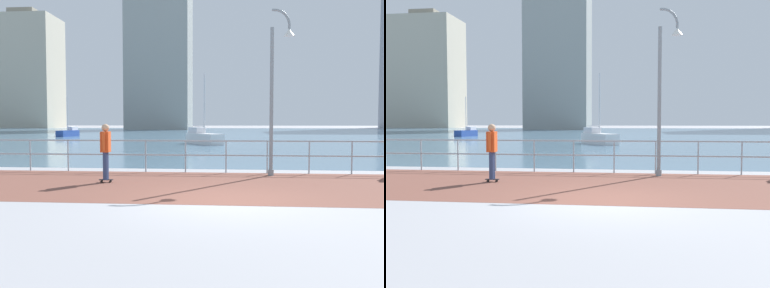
{
  "view_description": "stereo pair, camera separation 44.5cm",
  "coord_description": "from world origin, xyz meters",
  "views": [
    {
      "loc": [
        0.13,
        -9.27,
        1.78
      ],
      "look_at": [
        -0.99,
        3.07,
        1.1
      ],
      "focal_mm": 39.21,
      "sensor_mm": 36.0,
      "label": 1
    },
    {
      "loc": [
        0.57,
        -9.23,
        1.78
      ],
      "look_at": [
        -0.99,
        3.07,
        1.1
      ],
      "focal_mm": 39.21,
      "sensor_mm": 36.0,
      "label": 2
    }
  ],
  "objects": [
    {
      "name": "sailboat_white",
      "position": [
        -1.9,
        22.77,
        0.52
      ],
      "size": [
        3.13,
        3.85,
        5.4
      ],
      "color": "white",
      "rests_on": "ground"
    },
    {
      "name": "tower_brick",
      "position": [
        -52.96,
        95.93,
        14.38
      ],
      "size": [
        17.01,
        12.16,
        30.43
      ],
      "color": "#B2AD99",
      "rests_on": "ground"
    },
    {
      "name": "skateboarder",
      "position": [
        -3.45,
        2.51,
        1.02
      ],
      "size": [
        0.41,
        0.55,
        1.7
      ],
      "color": "black",
      "rests_on": "ground"
    },
    {
      "name": "sailboat_blue",
      "position": [
        -18.41,
        37.47,
        0.43
      ],
      "size": [
        1.69,
        3.38,
        4.55
      ],
      "color": "#284799",
      "rests_on": "ground"
    },
    {
      "name": "harbor_water",
      "position": [
        0.0,
        50.11,
        0.0
      ],
      "size": [
        180.0,
        88.0,
        0.0
      ],
      "primitive_type": "cube",
      "color": "slate",
      "rests_on": "ground"
    },
    {
      "name": "ground",
      "position": [
        0.0,
        40.0,
        0.0
      ],
      "size": [
        220.0,
        220.0,
        0.0
      ],
      "primitive_type": "plane",
      "color": "#9E9EA3"
    },
    {
      "name": "waterfront_railing",
      "position": [
        0.0,
        5.11,
        0.78
      ],
      "size": [
        25.25,
        0.06,
        1.13
      ],
      "color": "#9EADB7",
      "rests_on": "ground"
    },
    {
      "name": "tower_concrete",
      "position": [
        -14.57,
        78.33,
        19.02
      ],
      "size": [
        12.83,
        11.56,
        39.7
      ],
      "color": "#939993",
      "rests_on": "ground"
    },
    {
      "name": "brick_paving",
      "position": [
        0.0,
        2.3,
        0.0
      ],
      "size": [
        28.0,
        5.62,
        0.01
      ],
      "primitive_type": "cube",
      "color": "brown",
      "rests_on": "ground"
    },
    {
      "name": "lamppost",
      "position": [
        1.62,
        4.46,
        2.97
      ],
      "size": [
        0.79,
        0.45,
        5.38
      ],
      "color": "gray",
      "rests_on": "ground"
    }
  ]
}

